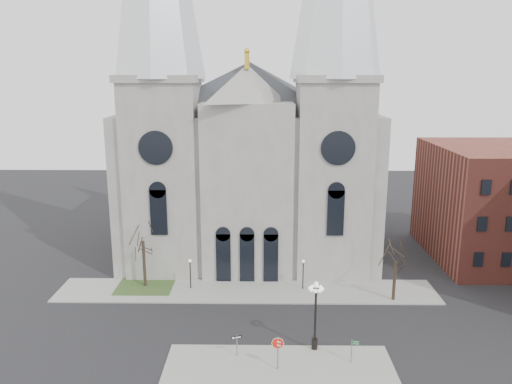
{
  "coord_description": "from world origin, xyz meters",
  "views": [
    {
      "loc": [
        1.64,
        -38.05,
        22.4
      ],
      "look_at": [
        1.04,
        8.0,
        11.57
      ],
      "focal_mm": 35.0,
      "sensor_mm": 36.0,
      "label": 1
    }
  ],
  "objects_px": {
    "one_way_sign": "(237,341)",
    "street_name_sign": "(353,349)",
    "stop_sign": "(278,347)",
    "globe_lamp": "(316,307)"
  },
  "relations": [
    {
      "from": "one_way_sign",
      "to": "street_name_sign",
      "type": "bearing_deg",
      "value": -21.07
    },
    {
      "from": "street_name_sign",
      "to": "stop_sign",
      "type": "bearing_deg",
      "value": -162.42
    },
    {
      "from": "globe_lamp",
      "to": "one_way_sign",
      "type": "height_order",
      "value": "globe_lamp"
    },
    {
      "from": "stop_sign",
      "to": "globe_lamp",
      "type": "height_order",
      "value": "globe_lamp"
    },
    {
      "from": "globe_lamp",
      "to": "one_way_sign",
      "type": "bearing_deg",
      "value": -169.68
    },
    {
      "from": "globe_lamp",
      "to": "street_name_sign",
      "type": "relative_size",
      "value": 3.01
    },
    {
      "from": "one_way_sign",
      "to": "street_name_sign",
      "type": "relative_size",
      "value": 0.95
    },
    {
      "from": "stop_sign",
      "to": "street_name_sign",
      "type": "distance_m",
      "value": 6.07
    },
    {
      "from": "globe_lamp",
      "to": "one_way_sign",
      "type": "distance_m",
      "value": 6.97
    },
    {
      "from": "stop_sign",
      "to": "street_name_sign",
      "type": "bearing_deg",
      "value": 33.76
    }
  ]
}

